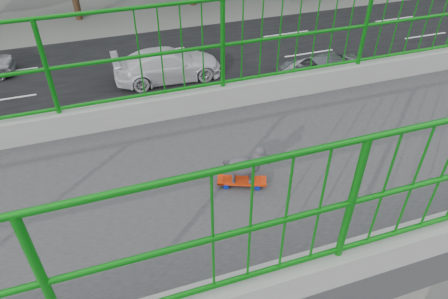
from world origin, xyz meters
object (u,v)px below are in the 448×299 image
poodle (245,165)px  car_3 (168,65)px  car_1 (416,96)px  car_2 (335,71)px  skateboard (242,181)px

poodle → car_3: size_ratio=0.08×
car_1 → car_2: car_2 is taller
skateboard → car_3: skateboard is taller
car_2 → car_3: 8.20m
skateboard → car_3: 17.07m
car_2 → car_3: car_3 is taller
car_1 → skateboard: bearing=-51.9°
car_3 → car_2: bearing=-113.0°
poodle → car_2: 17.14m
skateboard → car_1: skateboard is taller
poodle → car_1: (-9.34, 11.86, -6.59)m
skateboard → car_1: size_ratio=0.12×
skateboard → car_1: (-9.33, 11.89, -6.36)m
skateboard → poodle: (0.01, 0.02, 0.22)m
skateboard → car_3: (-15.73, 2.15, -6.28)m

